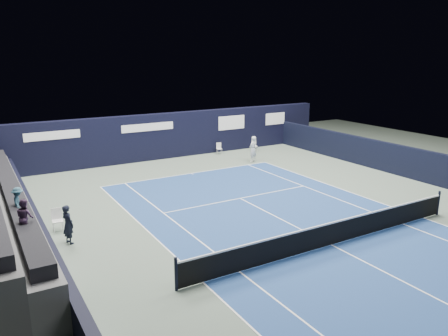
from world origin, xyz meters
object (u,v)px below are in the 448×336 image
Objects in this scene: folding_chair_back_b at (254,145)px; tennis_net at (332,233)px; tennis_player at (253,149)px; line_judge_chair at (57,218)px; folding_chair_back_a at (219,146)px.

tennis_net reaches higher than folding_chair_back_b.
folding_chair_back_b is 0.49× the size of tennis_player.
tennis_net is at bearing -34.53° from line_judge_chair.
folding_chair_back_b is at bearing 53.82° from tennis_player.
tennis_player reaches higher than tennis_net.
tennis_net is 13.42m from tennis_player.
folding_chair_back_a is 0.06× the size of tennis_net.
tennis_player is (-1.93, -2.64, 0.38)m from folding_chair_back_b.
tennis_player is at bearing -115.61° from folding_chair_back_b.
tennis_net is (-6.84, -15.13, 0.03)m from folding_chair_back_b.
line_judge_chair reaches higher than folding_chair_back_a.
tennis_player reaches higher than folding_chair_back_a.
tennis_net is at bearing -89.94° from folding_chair_back_a.
folding_chair_back_a is 0.87× the size of line_judge_chair.
tennis_player reaches higher than line_judge_chair.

